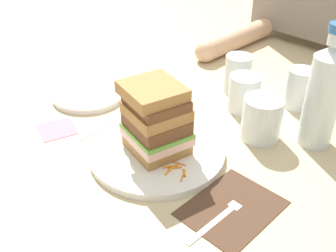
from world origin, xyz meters
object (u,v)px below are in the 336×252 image
sandwich (156,119)px  napkin_pink (57,129)px  fork (224,213)px  water_bottle (324,94)px  side_plate (89,94)px  juice_glass (261,121)px  empty_tumbler_0 (246,94)px  empty_tumbler_2 (299,88)px  napkin_dark (232,208)px  empty_tumbler_1 (238,74)px  main_plate (157,152)px  knife (112,121)px

sandwich → napkin_pink: sandwich is taller
fork → water_bottle: (-0.01, 0.29, 0.11)m
side_plate → napkin_pink: size_ratio=2.35×
water_bottle → napkin_pink: bearing=-138.9°
juice_glass → empty_tumbler_0: juice_glass is taller
empty_tumbler_0 → napkin_pink: empty_tumbler_0 is taller
empty_tumbler_0 → empty_tumbler_2: empty_tumbler_2 is taller
napkin_dark → empty_tumbler_1: size_ratio=1.71×
side_plate → water_bottle: bearing=24.5°
juice_glass → water_bottle: 0.13m
water_bottle → empty_tumbler_0: (-0.18, 0.00, -0.07)m
napkin_pink → main_plate: bearing=23.5°
empty_tumbler_1 → empty_tumbler_2: 0.15m
main_plate → empty_tumbler_0: 0.27m
empty_tumbler_1 → sandwich: bearing=-80.2°
main_plate → sandwich: size_ratio=1.90×
fork → sandwich: bearing=170.7°
water_bottle → main_plate: bearing=-126.2°
empty_tumbler_0 → napkin_pink: 0.43m
sandwich → empty_tumbler_2: (0.09, 0.37, -0.04)m
sandwich → empty_tumbler_0: (0.02, 0.26, -0.04)m
main_plate → juice_glass: juice_glass is taller
sandwich → water_bottle: water_bottle is taller
empty_tumbler_1 → side_plate: 0.37m
side_plate → napkin_dark: bearing=-6.0°
water_bottle → empty_tumbler_0: water_bottle is taller
sandwich → side_plate: 0.30m
sandwich → water_bottle: (0.19, 0.26, 0.03)m
main_plate → sandwich: sandwich is taller
fork → water_bottle: water_bottle is taller
juice_glass → napkin_pink: 0.43m
main_plate → water_bottle: water_bottle is taller
fork → knife: fork is taller
water_bottle → side_plate: size_ratio=1.41×
empty_tumbler_0 → side_plate: 0.38m
sandwich → napkin_dark: size_ratio=0.86×
fork → water_bottle: 0.31m
knife → water_bottle: 0.44m
empty_tumbler_1 → fork: bearing=-54.7°
main_plate → napkin_dark: bearing=-3.1°
main_plate → juice_glass: (0.10, 0.20, 0.03)m
juice_glass → empty_tumbler_2: bearing=95.1°
knife → empty_tumbler_0: bearing=55.0°
empty_tumbler_1 → napkin_pink: bearing=-111.0°
napkin_pink → empty_tumbler_2: bearing=56.5°
sandwich → napkin_dark: (0.20, -0.01, -0.08)m
water_bottle → empty_tumbler_1: size_ratio=2.63×
empty_tumbler_2 → side_plate: (-0.38, -0.33, -0.04)m
knife → napkin_pink: same height
fork → empty_tumbler_0: (-0.18, 0.30, 0.04)m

